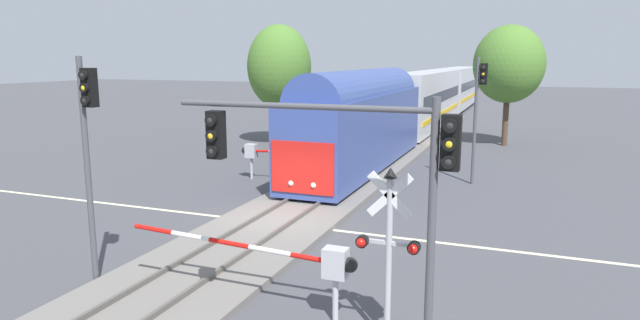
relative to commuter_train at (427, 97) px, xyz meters
The scene contains 12 objects.
ground_plane 30.34m from the commuter_train, 90.01° to the right, with size 220.00×220.00×0.00m, color #47474C.
road_centre_stripe 30.34m from the commuter_train, 90.01° to the right, with size 44.00×0.20×0.01m.
railway_track 30.33m from the commuter_train, 90.01° to the right, with size 4.40×80.00×0.32m.
commuter_train is the anchor object (origin of this frame).
crossing_gate_near 36.96m from the commuter_train, 84.02° to the right, with size 6.19×0.40×1.80m.
crossing_signal_mast 37.74m from the commuter_train, 80.95° to the right, with size 1.36×0.44×3.88m.
crossing_gate_far 24.07m from the commuter_train, 99.53° to the right, with size 5.64×0.40×1.80m.
traffic_signal_near_right 38.67m from the commuter_train, 81.99° to the right, with size 5.76×0.38×5.41m.
traffic_signal_far_side 21.78m from the commuter_train, 73.48° to the right, with size 0.53×0.38×6.14m.
traffic_signal_median 37.05m from the commuter_train, 93.43° to the right, with size 0.53×0.38×6.13m.
oak_behind_train 15.37m from the commuter_train, 122.39° to the right, with size 4.47×4.47×8.39m.
elm_centre_background 10.69m from the commuter_train, 47.89° to the right, with size 4.81×4.81×8.33m.
Camera 1 is at (8.54, -17.78, 6.08)m, focal length 30.79 mm.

